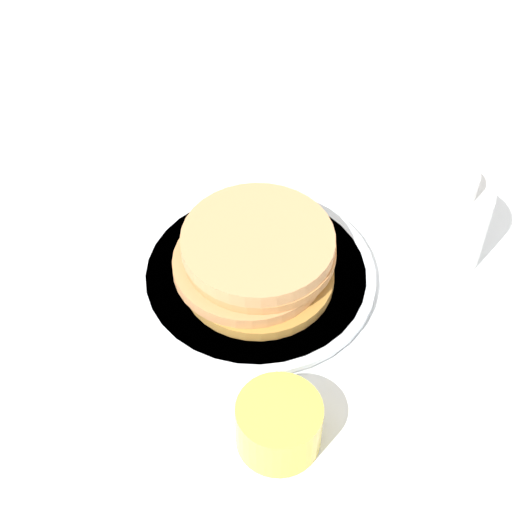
# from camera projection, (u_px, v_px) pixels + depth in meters

# --- Properties ---
(ground_plane) EXTENTS (4.00, 4.00, 0.00)m
(ground_plane) POSITION_uv_depth(u_px,v_px,m) (252.00, 260.00, 0.98)
(ground_plane) COLOR white
(plate) EXTENTS (0.27, 0.27, 0.01)m
(plate) POSITION_uv_depth(u_px,v_px,m) (256.00, 275.00, 0.96)
(plate) COLOR silver
(plate) RESTS_ON ground_plane
(pancake_stack) EXTENTS (0.18, 0.18, 0.06)m
(pancake_stack) POSITION_uv_depth(u_px,v_px,m) (256.00, 258.00, 0.93)
(pancake_stack) COLOR #B17F38
(pancake_stack) RESTS_ON plate
(juice_glass) EXTENTS (0.08, 0.08, 0.06)m
(juice_glass) POSITION_uv_depth(u_px,v_px,m) (279.00, 425.00, 0.81)
(juice_glass) COLOR yellow
(juice_glass) RESTS_ON ground_plane
(cream_jug) EXTENTS (0.09, 0.09, 0.12)m
(cream_jug) POSITION_uv_depth(u_px,v_px,m) (445.00, 220.00, 0.95)
(cream_jug) COLOR white
(cream_jug) RESTS_ON ground_plane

